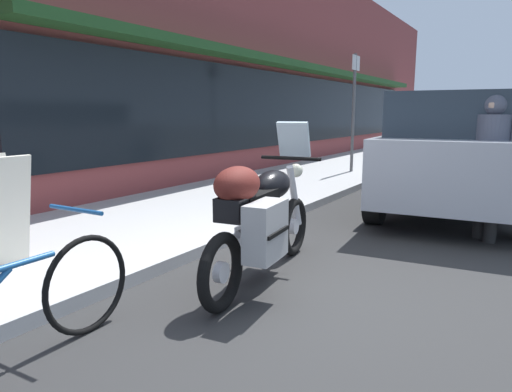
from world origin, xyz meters
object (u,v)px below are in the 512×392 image
touring_motorcycle (261,217)px  pedestrian_walking (492,149)px  parked_bicycle (12,309)px  parked_minivan (459,149)px  parking_sign_pole (354,103)px

touring_motorcycle → pedestrian_walking: pedestrian_walking is taller
touring_motorcycle → parked_bicycle: bearing=164.7°
parked_minivan → parking_sign_pole: (2.73, 2.65, 0.76)m
parked_minivan → parking_sign_pole: 3.88m
pedestrian_walking → parking_sign_pole: size_ratio=0.64×
parking_sign_pole → pedestrian_walking: bearing=-144.2°
parked_minivan → parked_bicycle: bearing=166.7°
touring_motorcycle → parking_sign_pole: bearing=13.6°
pedestrian_walking → touring_motorcycle: bearing=149.4°
touring_motorcycle → parked_bicycle: touring_motorcycle is taller
touring_motorcycle → parked_bicycle: (-1.89, 0.52, -0.23)m
parking_sign_pole → parked_minivan: bearing=-135.9°
touring_motorcycle → parking_sign_pole: size_ratio=0.81×
touring_motorcycle → pedestrian_walking: 3.01m
touring_motorcycle → parked_minivan: (4.28, -0.95, 0.32)m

